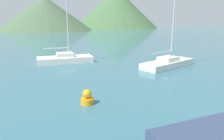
# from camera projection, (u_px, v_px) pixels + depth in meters

# --- Properties ---
(sailboat_inner) EXTENTS (5.74, 2.99, 9.56)m
(sailboat_inner) POSITION_uv_depth(u_px,v_px,m) (65.00, 58.00, 22.10)
(sailboat_inner) COLOR white
(sailboat_inner) RESTS_ON ground_plane
(sailboat_middle) EXTENTS (5.96, 4.63, 7.84)m
(sailboat_middle) POSITION_uv_depth(u_px,v_px,m) (168.00, 62.00, 20.15)
(sailboat_middle) COLOR white
(sailboat_middle) RESTS_ON ground_plane
(buoy_marker) EXTENTS (0.70, 0.70, 0.80)m
(buoy_marker) POSITION_uv_depth(u_px,v_px,m) (87.00, 98.00, 11.53)
(buoy_marker) COLOR orange
(buoy_marker) RESTS_ON ground_plane
(hill_west) EXTENTS (31.59, 31.59, 11.28)m
(hill_west) POSITION_uv_depth(u_px,v_px,m) (45.00, 13.00, 73.80)
(hill_west) COLOR #4C6647
(hill_west) RESTS_ON ground_plane
(hill_central) EXTENTS (34.35, 34.35, 16.00)m
(hill_central) POSITION_uv_depth(u_px,v_px,m) (116.00, 8.00, 90.15)
(hill_central) COLOR #476B42
(hill_central) RESTS_ON ground_plane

